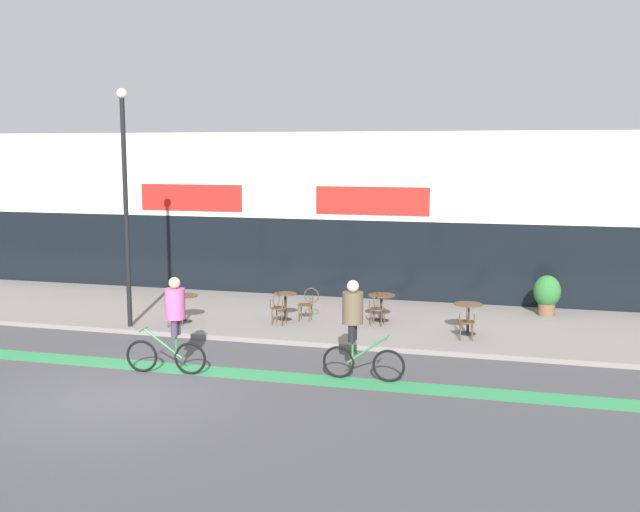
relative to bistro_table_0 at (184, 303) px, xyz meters
The scene contains 17 objects.
ground_plane 5.83m from the bistro_table_0, 77.58° to the right, with size 120.00×120.00×0.00m, color #424244.
sidewalk_slab 2.10m from the bistro_table_0, 52.02° to the left, with size 40.00×5.50×0.12m, color slate.
storefront_facade 6.72m from the bistro_table_0, 78.83° to the left, with size 40.00×4.06×5.18m.
bike_lane_stripe 3.85m from the bistro_table_0, 70.87° to the right, with size 36.00×0.70×0.01m, color #2D844C.
bistro_table_0 is the anchor object (origin of this frame).
bistro_table_1 2.68m from the bistro_table_0, 20.47° to the left, with size 0.60×0.60×0.72m.
bistro_table_2 5.23m from the bistro_table_0, 16.38° to the left, with size 0.73×0.73×0.70m.
bistro_table_3 7.37m from the bistro_table_0, ahead, with size 0.69×0.69×0.77m.
cafe_chair_0_near 0.63m from the bistro_table_0, 89.54° to the right, with size 0.43×0.59×0.90m.
cafe_chair_1_near 2.53m from the bistro_table_0, ahead, with size 0.44×0.59×0.90m.
cafe_chair_1_side 3.28m from the bistro_table_0, 16.73° to the left, with size 0.59×0.43×0.90m.
cafe_chair_2_near 5.09m from the bistro_table_0, ahead, with size 0.44×0.59×0.90m.
cafe_chair_3_near 7.36m from the bistro_table_0, ahead, with size 0.44×0.59×0.90m.
planter_pot 9.87m from the bistro_table_0, 19.55° to the left, with size 0.73×0.73×1.11m.
lamp_post 3.23m from the bistro_table_0, 145.26° to the right, with size 0.26×0.26×6.03m.
cyclist_0 4.29m from the bistro_table_0, 67.87° to the right, with size 1.75×0.53×2.05m.
cyclist_1 6.33m from the bistro_table_0, 31.93° to the right, with size 1.71×0.48×2.05m.
Camera 1 is at (7.21, -12.13, 4.66)m, focal length 42.00 mm.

